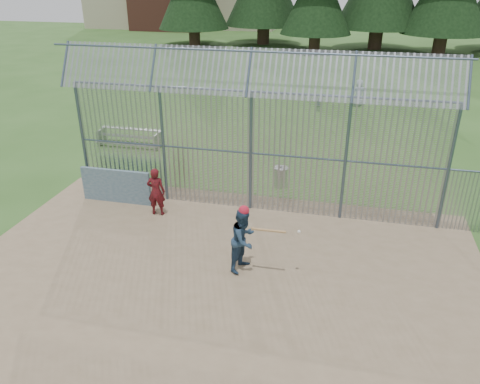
% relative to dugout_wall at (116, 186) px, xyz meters
% --- Properties ---
extents(ground, '(120.00, 120.00, 0.00)m').
position_rel_dugout_wall_xyz_m(ground, '(4.60, -2.90, -0.62)').
color(ground, '#2D511E').
rests_on(ground, ground).
extents(dirt_infield, '(14.00, 10.00, 0.02)m').
position_rel_dugout_wall_xyz_m(dirt_infield, '(4.60, -3.40, -0.61)').
color(dirt_infield, '#756047').
rests_on(dirt_infield, ground).
extents(dugout_wall, '(2.50, 0.12, 1.20)m').
position_rel_dugout_wall_xyz_m(dugout_wall, '(0.00, 0.00, 0.00)').
color(dugout_wall, '#38566B').
rests_on(dugout_wall, dirt_infield).
extents(batter, '(0.92, 1.03, 1.76)m').
position_rel_dugout_wall_xyz_m(batter, '(5.18, -2.93, 0.28)').
color(batter, navy).
rests_on(batter, dirt_infield).
extents(onlooker, '(0.62, 0.43, 1.63)m').
position_rel_dugout_wall_xyz_m(onlooker, '(1.71, -0.53, 0.21)').
color(onlooker, maroon).
rests_on(onlooker, dirt_infield).
extents(bg_kid_standing, '(0.90, 0.74, 1.58)m').
position_rel_dugout_wall_xyz_m(bg_kid_standing, '(8.07, 15.17, 0.17)').
color(bg_kid_standing, gray).
rests_on(bg_kid_standing, ground).
extents(bg_kid_seated, '(0.49, 0.23, 0.82)m').
position_rel_dugout_wall_xyz_m(bg_kid_seated, '(5.87, 13.39, -0.21)').
color(bg_kid_seated, slate).
rests_on(bg_kid_seated, ground).
extents(batting_gear, '(1.62, 0.34, 0.62)m').
position_rel_dugout_wall_xyz_m(batting_gear, '(5.32, -2.95, 1.07)').
color(batting_gear, '#B7182D').
rests_on(batting_gear, ground).
extents(trash_can, '(0.56, 0.56, 0.82)m').
position_rel_dugout_wall_xyz_m(trash_can, '(5.32, 2.65, -0.24)').
color(trash_can, '#999CA1').
rests_on(trash_can, ground).
extents(bleacher, '(3.00, 0.95, 0.72)m').
position_rel_dugout_wall_xyz_m(bleacher, '(-2.13, 5.51, -0.21)').
color(bleacher, gray).
rests_on(bleacher, ground).
extents(backstop_fence, '(20.09, 0.81, 5.30)m').
position_rel_dugout_wall_xyz_m(backstop_fence, '(6.41, 0.53, 1.74)').
color(backstop_fence, '#47566B').
rests_on(backstop_fence, ground).
extents(distant_buildings, '(26.50, 10.50, 8.00)m').
position_rel_dugout_wall_xyz_m(distant_buildings, '(-18.58, 53.59, 2.98)').
color(distant_buildings, brown).
rests_on(distant_buildings, ground).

